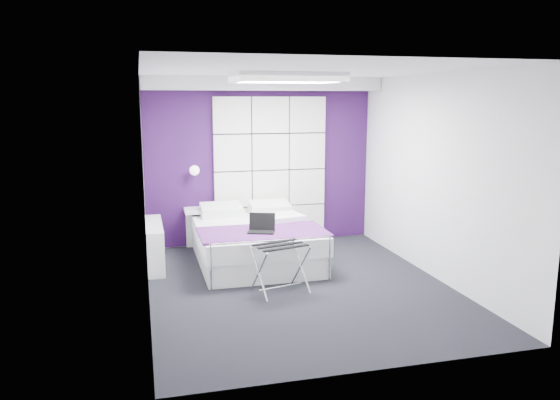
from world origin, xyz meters
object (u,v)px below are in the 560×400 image
(bed, at_px, (255,241))
(laptop, at_px, (261,227))
(luggage_rack, at_px, (280,268))
(radiator, at_px, (155,245))
(wall_lamp, at_px, (194,170))
(nightstand, at_px, (201,210))

(bed, xyz_separation_m, laptop, (-0.03, -0.52, 0.33))
(laptop, bearing_deg, bed, 106.19)
(bed, distance_m, luggage_rack, 1.27)
(luggage_rack, bearing_deg, radiator, 120.41)
(wall_lamp, bearing_deg, laptop, -64.09)
(radiator, bearing_deg, wall_lamp, 49.90)
(wall_lamp, bearing_deg, luggage_rack, -70.51)
(wall_lamp, xyz_separation_m, laptop, (0.70, -1.45, -0.60))
(radiator, relative_size, luggage_rack, 2.02)
(bed, bearing_deg, wall_lamp, 128.52)
(radiator, distance_m, laptop, 1.54)
(nightstand, bearing_deg, wall_lamp, 153.54)
(radiator, height_order, bed, bed)
(radiator, height_order, laptop, laptop)
(luggage_rack, xyz_separation_m, laptop, (-0.07, 0.75, 0.33))
(bed, height_order, luggage_rack, bed)
(nightstand, height_order, luggage_rack, nightstand)
(radiator, height_order, nightstand, nightstand)
(radiator, distance_m, bed, 1.39)
(nightstand, bearing_deg, bed, -53.45)
(wall_lamp, relative_size, nightstand, 0.30)
(radiator, xyz_separation_m, luggage_rack, (1.42, -1.44, -0.01))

